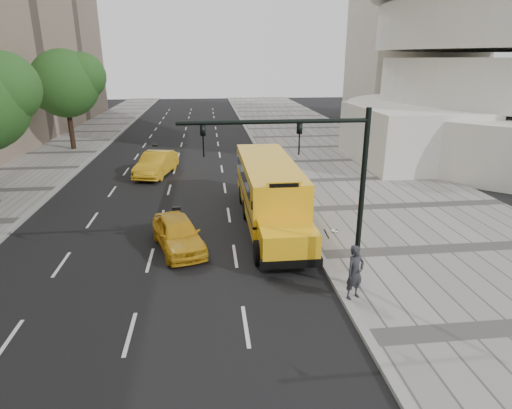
{
  "coord_description": "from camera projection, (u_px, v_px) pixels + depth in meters",
  "views": [
    {
      "loc": [
        1.55,
        -21.26,
        7.85
      ],
      "look_at": [
        3.5,
        -4.0,
        1.9
      ],
      "focal_mm": 30.0,
      "sensor_mm": 36.0,
      "label": 1
    }
  ],
  "objects": [
    {
      "name": "ground",
      "position": [
        181.0,
        217.0,
        22.36
      ],
      "size": [
        140.0,
        140.0,
        0.0
      ],
      "primitive_type": "plane",
      "color": "black",
      "rests_on": "ground"
    },
    {
      "name": "sidewalk_museum",
      "position": [
        400.0,
        207.0,
        23.62
      ],
      "size": [
        12.0,
        140.0,
        0.15
      ],
      "primitive_type": "cube",
      "color": "gray",
      "rests_on": "ground"
    },
    {
      "name": "curb_museum",
      "position": [
        294.0,
        211.0,
        22.98
      ],
      "size": [
        0.3,
        140.0,
        0.15
      ],
      "primitive_type": "cube",
      "color": "gray",
      "rests_on": "ground"
    },
    {
      "name": "curb_far",
      "position": [
        20.0,
        222.0,
        21.49
      ],
      "size": [
        0.3,
        140.0,
        0.15
      ],
      "primitive_type": "cube",
      "color": "gray",
      "rests_on": "ground"
    },
    {
      "name": "tree_c",
      "position": [
        66.0,
        83.0,
        36.65
      ],
      "size": [
        6.45,
        5.74,
        8.67
      ],
      "color": "black",
      "rests_on": "ground"
    },
    {
      "name": "school_bus",
      "position": [
        269.0,
        187.0,
        21.39
      ],
      "size": [
        2.96,
        11.56,
        3.19
      ],
      "color": "yellow",
      "rests_on": "ground"
    },
    {
      "name": "taxi_near",
      "position": [
        178.0,
        233.0,
        18.35
      ],
      "size": [
        2.85,
        4.55,
        1.44
      ],
      "primitive_type": "imported",
      "rotation": [
        0.0,
        0.0,
        0.29
      ],
      "color": "gold",
      "rests_on": "ground"
    },
    {
      "name": "taxi_far",
      "position": [
        156.0,
        164.0,
        30.04
      ],
      "size": [
        2.86,
        5.27,
        1.65
      ],
      "primitive_type": "imported",
      "rotation": [
        0.0,
        0.0,
        -0.23
      ],
      "color": "gold",
      "rests_on": "ground"
    },
    {
      "name": "pedestrian",
      "position": [
        355.0,
        272.0,
        14.22
      ],
      "size": [
        0.82,
        0.71,
        1.91
      ],
      "primitive_type": "imported",
      "rotation": [
        0.0,
        0.0,
        0.43
      ],
      "color": "#26272C",
      "rests_on": "sidewalk_museum"
    },
    {
      "name": "traffic_signal",
      "position": [
        322.0,
        180.0,
        13.95
      ],
      "size": [
        6.18,
        0.36,
        6.4
      ],
      "color": "black",
      "rests_on": "ground"
    }
  ]
}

